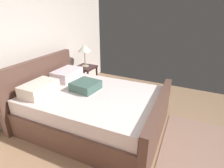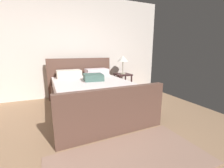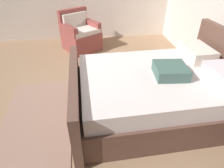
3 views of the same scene
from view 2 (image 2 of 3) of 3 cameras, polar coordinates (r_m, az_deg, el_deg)
name	(u,v)px [view 2 (image 2 of 3)]	position (r m, az deg, el deg)	size (l,w,h in m)	color
ground_plane	(91,155)	(2.01, -8.19, -25.62)	(5.55, 5.28, 0.02)	#997657
wall_back	(65,47)	(4.27, -17.93, 13.47)	(5.67, 0.12, 2.71)	silver
bed	(92,94)	(3.18, -7.78, -3.92)	(1.78, 2.32, 1.07)	brown
nightstand_right	(123,80)	(4.37, 4.15, 1.41)	(0.44, 0.44, 0.60)	#351E1F
table_lamp_right	(123,59)	(4.30, 4.28, 9.60)	(0.30, 0.30, 0.53)	#B7B293
area_rug	(131,161)	(1.91, 7.22, -27.42)	(1.86, 0.95, 0.01)	#9A7664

